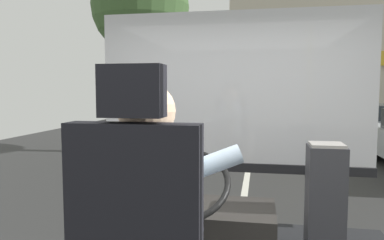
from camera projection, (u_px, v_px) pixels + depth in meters
ground at (250, 154)px, 10.56m from camera, size 18.00×44.00×0.06m
bus_driver at (152, 204)px, 1.50m from camera, size 0.74×0.57×0.80m
steering_console at (197, 230)px, 2.63m from camera, size 1.10×1.05×0.87m
fare_box at (325, 205)px, 2.54m from camera, size 0.25×0.24×0.87m
windshield_panel at (233, 110)px, 3.39m from camera, size 2.50×0.08×1.48m
street_tree at (141, 8)px, 10.32m from camera, size 2.75×2.75×5.54m
shop_building at (357, 40)px, 17.77m from camera, size 11.97×5.09×8.39m
parked_car_charcoal at (368, 123)px, 12.54m from camera, size 2.01×4.29×1.32m
parked_car_white at (330, 111)px, 18.38m from camera, size 1.87×4.03×1.48m
parked_car_black at (313, 107)px, 24.49m from camera, size 1.83×4.03×1.20m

